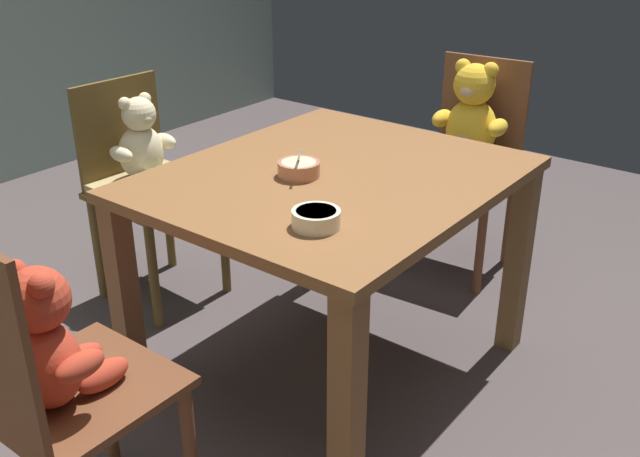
% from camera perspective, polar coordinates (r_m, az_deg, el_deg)
% --- Properties ---
extents(ground_plane, '(5.20, 5.20, 0.04)m').
position_cam_1_polar(ground_plane, '(2.57, 0.90, -11.20)').
color(ground_plane, '#4C4242').
extents(dining_table, '(1.11, 0.94, 0.72)m').
position_cam_1_polar(dining_table, '(2.26, 1.00, 1.65)').
color(dining_table, brown).
rests_on(dining_table, ground_plane).
extents(teddy_chair_far_center, '(0.43, 0.42, 0.86)m').
position_cam_1_polar(teddy_chair_far_center, '(2.87, -13.49, 4.54)').
color(teddy_chair_far_center, brown).
rests_on(teddy_chair_far_center, ground_plane).
extents(teddy_chair_near_right, '(0.41, 0.43, 0.89)m').
position_cam_1_polar(teddy_chair_near_right, '(3.06, 11.58, 7.02)').
color(teddy_chair_near_right, brown).
rests_on(teddy_chair_near_right, ground_plane).
extents(teddy_chair_near_left, '(0.40, 0.40, 0.92)m').
position_cam_1_polar(teddy_chair_near_left, '(1.74, -20.45, -10.11)').
color(teddy_chair_near_left, brown).
rests_on(teddy_chair_near_left, ground_plane).
extents(porridge_bowl_terracotta_center, '(0.13, 0.13, 0.11)m').
position_cam_1_polar(porridge_bowl_terracotta_center, '(2.18, -1.67, 4.73)').
color(porridge_bowl_terracotta_center, '#B97353').
rests_on(porridge_bowl_terracotta_center, dining_table).
extents(porridge_bowl_cream_near_left, '(0.13, 0.13, 0.05)m').
position_cam_1_polar(porridge_bowl_cream_near_left, '(1.85, -0.31, 0.81)').
color(porridge_bowl_cream_near_left, beige).
rests_on(porridge_bowl_cream_near_left, dining_table).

